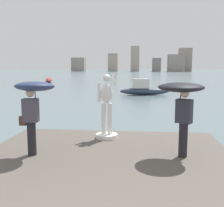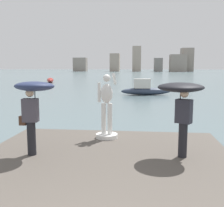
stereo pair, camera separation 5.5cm
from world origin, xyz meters
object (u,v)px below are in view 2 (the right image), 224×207
(boat_near, at_px, (145,89))
(boat_mid, at_px, (50,80))
(onlooker_left, at_px, (33,97))
(statue_white_figure, at_px, (107,112))
(onlooker_right, at_px, (181,96))

(boat_near, xyz_separation_m, boat_mid, (-15.75, 19.04, -0.14))
(onlooker_left, xyz_separation_m, boat_mid, (-12.65, 38.18, -1.55))
(statue_white_figure, distance_m, onlooker_left, 2.57)
(statue_white_figure, xyz_separation_m, boat_mid, (-14.30, 36.32, -0.88))
(statue_white_figure, relative_size, onlooker_right, 1.10)
(statue_white_figure, bearing_deg, boat_near, 85.21)
(boat_mid, bearing_deg, boat_near, -50.40)
(boat_mid, bearing_deg, onlooker_left, -71.67)
(statue_white_figure, xyz_separation_m, onlooker_left, (-1.65, -1.86, 0.66))
(onlooker_right, distance_m, boat_near, 18.92)
(statue_white_figure, bearing_deg, boat_mid, 111.49)
(statue_white_figure, bearing_deg, onlooker_right, -37.04)
(statue_white_figure, bearing_deg, onlooker_left, -131.55)
(onlooker_right, relative_size, boat_mid, 0.39)
(boat_mid, bearing_deg, onlooker_right, -66.61)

